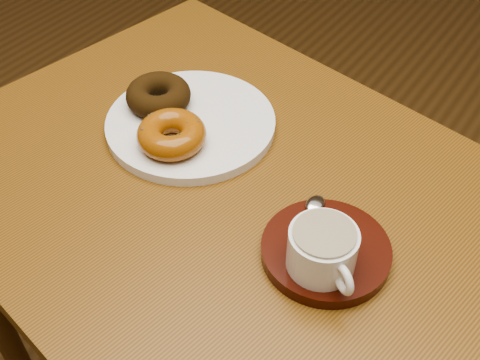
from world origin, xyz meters
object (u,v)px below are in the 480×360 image
Objects in this scene: saucer at (326,251)px; cafe_table at (229,244)px; coffee_cup at (323,249)px; donut_plate at (191,123)px.

cafe_table is at bearing 169.15° from saucer.
saucer is 1.60× the size of coffee_cup.
saucer is at bearing 138.06° from coffee_cup.
cafe_table is 3.72× the size of donut_plate.
coffee_cup is at bearing -23.61° from donut_plate.
coffee_cup is at bearing -74.52° from saucer.
saucer is (0.17, -0.03, 0.14)m from cafe_table.
donut_plate is 0.33m from coffee_cup.
donut_plate is 1.61× the size of saucer.
coffee_cup reaches higher than donut_plate.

